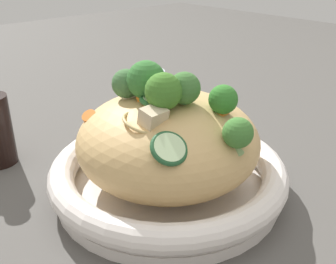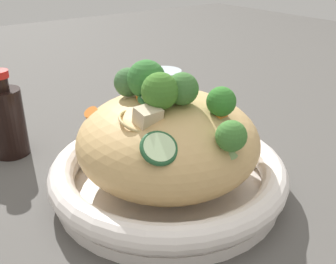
{
  "view_description": "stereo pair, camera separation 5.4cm",
  "coord_description": "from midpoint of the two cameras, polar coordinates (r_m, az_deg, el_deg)",
  "views": [
    {
      "loc": [
        -0.33,
        -0.36,
        0.32
      ],
      "look_at": [
        0.0,
        0.0,
        0.09
      ],
      "focal_mm": 42.34,
      "sensor_mm": 36.0,
      "label": 1
    },
    {
      "loc": [
        -0.29,
        -0.39,
        0.32
      ],
      "look_at": [
        0.0,
        0.0,
        0.09
      ],
      "focal_mm": 42.34,
      "sensor_mm": 36.0,
      "label": 2
    }
  ],
  "objects": [
    {
      "name": "noodle_heap",
      "position": [
        0.55,
        2.83,
        -1.28
      ],
      "size": [
        0.25,
        0.25,
        0.13
      ],
      "color": "tan",
      "rests_on": "serving_bowl"
    },
    {
      "name": "drinking_glass",
      "position": [
        0.85,
        1.25,
        6.01
      ],
      "size": [
        0.07,
        0.07,
        0.09
      ],
      "color": "silver",
      "rests_on": "ground_plane"
    },
    {
      "name": "ground_plane",
      "position": [
        0.59,
        2.66,
        -8.41
      ],
      "size": [
        3.0,
        3.0,
        0.0
      ],
      "primitive_type": "plane",
      "color": "#4F4C48"
    },
    {
      "name": "serving_bowl",
      "position": [
        0.57,
        2.72,
        -6.15
      ],
      "size": [
        0.34,
        0.34,
        0.05
      ],
      "color": "white",
      "rests_on": "ground_plane"
    },
    {
      "name": "chicken_chunks",
      "position": [
        0.5,
        -0.89,
        4.06
      ],
      "size": [
        0.07,
        0.11,
        0.03
      ],
      "color": "beige",
      "rests_on": "serving_bowl"
    },
    {
      "name": "soy_sauce_bottle",
      "position": [
        0.7,
        -20.21,
        1.54
      ],
      "size": [
        0.06,
        0.06,
        0.15
      ],
      "color": "black",
      "rests_on": "ground_plane"
    },
    {
      "name": "carrot_coins",
      "position": [
        0.53,
        2.03,
        4.74
      ],
      "size": [
        0.17,
        0.16,
        0.05
      ],
      "color": "orange",
      "rests_on": "serving_bowl"
    },
    {
      "name": "zucchini_slices",
      "position": [
        0.46,
        1.54,
        0.67
      ],
      "size": [
        0.09,
        0.12,
        0.05
      ],
      "color": "beige",
      "rests_on": "serving_bowl"
    },
    {
      "name": "broccoli_florets",
      "position": [
        0.5,
        3.17,
        5.62
      ],
      "size": [
        0.12,
        0.21,
        0.09
      ],
      "color": "#8FAC6E",
      "rests_on": "serving_bowl"
    }
  ]
}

